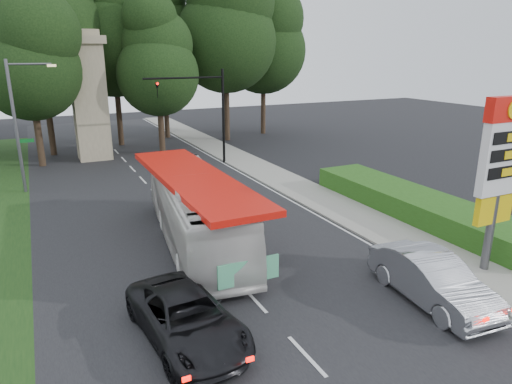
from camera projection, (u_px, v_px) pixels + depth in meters
name	position (u px, v px, depth m)	size (l,w,h in m)	color
ground	(316.00, 367.00, 12.59)	(120.00, 120.00, 0.00)	black
road_surface	(185.00, 225.00, 22.91)	(14.00, 80.00, 0.02)	black
sidewalk_right	(326.00, 202.00, 26.45)	(3.00, 80.00, 0.12)	gray
hedge	(417.00, 205.00, 24.10)	(3.00, 14.00, 1.20)	#224B14
gas_station_pylon	(501.00, 162.00, 16.85)	(2.10, 0.45, 6.85)	#59595E
traffic_signal_mast	(207.00, 104.00, 34.25)	(6.10, 0.35, 7.20)	black
streetlight_signs	(19.00, 121.00, 27.31)	(2.75, 0.98, 8.00)	#59595E
monument	(89.00, 95.00, 36.08)	(3.00, 3.00, 10.05)	gray
tree_center_left	(34.00, 3.00, 35.39)	(10.08, 10.08, 19.80)	#2D2116
tree_center_right	(111.00, 21.00, 39.91)	(9.24, 9.24, 18.15)	#2D2116
tree_east_near	(162.00, 38.00, 44.11)	(8.12, 8.12, 15.95)	#2D2116
tree_east_mid	(225.00, 19.00, 42.27)	(9.52, 9.52, 18.70)	#2D2116
tree_far_east	(264.00, 32.00, 46.38)	(8.68, 8.68, 17.05)	#2D2116
tree_monument_left	(26.00, 48.00, 32.51)	(7.28, 7.28, 14.30)	#2D2116
tree_monument_right	(157.00, 57.00, 37.10)	(6.72, 6.72, 13.20)	#2D2116
transit_bus	(195.00, 210.00, 20.29)	(2.69, 11.49, 3.20)	silver
sedan_silver	(432.00, 279.00, 15.71)	(1.79, 5.14, 1.69)	#ADAEB5
suv_charcoal	(187.00, 318.00, 13.63)	(2.42, 5.24, 1.46)	black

